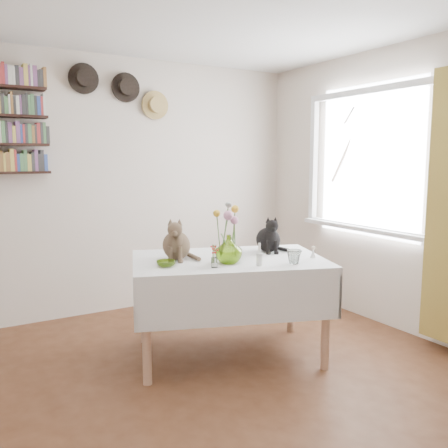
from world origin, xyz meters
TOP-DOWN VIEW (x-y plane):
  - room at (0.00, 0.00)m, footprint 4.08×4.58m
  - window at (1.97, 0.80)m, footprint 0.12×1.52m
  - dining_table at (0.40, 0.70)m, footprint 1.66×1.35m
  - tabby_cat at (0.05, 0.88)m, footprint 0.33×0.35m
  - black_cat at (0.82, 0.77)m, footprint 0.28×0.31m
  - flower_vase at (0.31, 0.56)m, footprint 0.28×0.28m
  - green_bowl at (-0.12, 0.69)m, footprint 0.19×0.19m
  - drinking_glass at (0.71, 0.30)m, footprint 0.14×0.14m
  - candlestick at (0.45, 0.38)m, footprint 0.05×0.05m
  - berry_jar at (0.15, 0.49)m, footprint 0.05×0.05m
  - porcelain_figurine at (0.96, 0.39)m, footprint 0.05×0.05m
  - flower_bouquet at (0.31, 0.57)m, footprint 0.17×0.12m
  - wall_hats at (0.12, 2.19)m, footprint 0.98×0.09m

SIDE VIEW (x-z plane):
  - dining_table at x=0.40m, z-range 0.19..0.96m
  - green_bowl at x=-0.12m, z-range 0.77..0.81m
  - porcelain_figurine at x=0.96m, z-range 0.76..0.85m
  - drinking_glass at x=0.71m, z-range 0.77..0.87m
  - candlestick at x=0.45m, z-range 0.74..0.90m
  - berry_jar at x=0.15m, z-range 0.76..0.94m
  - flower_vase at x=0.31m, z-range 0.77..0.97m
  - black_cat at x=0.82m, z-range 0.77..1.07m
  - tabby_cat at x=0.05m, z-range 0.77..1.09m
  - flower_bouquet at x=0.31m, z-range 0.91..1.31m
  - room at x=0.00m, z-range -0.04..2.54m
  - window at x=1.97m, z-range 0.74..2.06m
  - wall_hats at x=0.12m, z-range 1.93..2.41m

